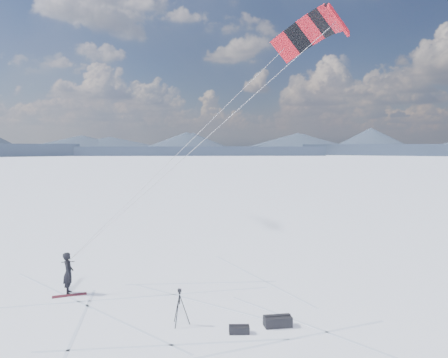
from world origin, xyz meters
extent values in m
plane|color=white|center=(0.00, 0.00, 0.00)|extent=(1800.00, 1800.00, 0.00)
cube|color=#1F2C3A|center=(209.56, 241.84, 2.49)|extent=(142.83, 132.24, 4.98)
cone|color=#1F2C3A|center=(209.56, 241.84, 4.98)|extent=(90.28, 90.28, 8.00)
cube|color=#1F2C3A|center=(132.93, 291.08, 2.49)|extent=(155.14, 103.25, 4.98)
cone|color=#1F2C3A|center=(132.93, 291.08, 4.98)|extent=(84.80, 84.80, 8.00)
cube|color=#1F2C3A|center=(45.54, 316.74, 2.49)|extent=(154.88, 65.89, 4.98)
cone|color=#1F2C3A|center=(45.54, 316.74, 4.98)|extent=(72.46, 72.46, 8.00)
cube|color=#1F2C3A|center=(-45.54, 316.74, 2.49)|extent=(154.88, 65.89, 4.98)
cone|color=#1F2C3A|center=(-45.54, 316.74, 4.98)|extent=(72.46, 72.46, 8.00)
cube|color=#ABB9D3|center=(-3.30, -1.70, 0.00)|extent=(3.52, 7.29, 0.01)
cube|color=#ABB9D3|center=(-1.60, 0.60, 0.00)|extent=(6.45, 7.79, 0.01)
cube|color=#ABB9D3|center=(0.10, 2.90, 0.00)|extent=(11.66, 3.07, 0.01)
cube|color=#ABB9D3|center=(1.80, -2.80, 0.00)|extent=(1.27, 5.91, 0.01)
cube|color=#ABB9D3|center=(3.50, -0.50, 0.00)|extent=(6.52, 4.83, 0.01)
cube|color=#ABB9D3|center=(5.20, 1.80, 0.00)|extent=(8.85, 4.87, 0.01)
cube|color=#ABB9D3|center=(-2.40, -1.60, 0.00)|extent=(5.61, 2.36, 0.01)
imported|color=black|center=(-3.59, 3.52, 0.00)|extent=(0.50, 0.70, 1.81)
cube|color=maroon|center=(-3.52, 3.22, 0.02)|extent=(1.43, 0.45, 0.04)
cylinder|color=black|center=(0.88, -0.91, 0.56)|extent=(0.39, 0.06, 1.12)
cylinder|color=black|center=(0.62, -0.73, 0.56)|extent=(0.20, 0.36, 1.12)
cylinder|color=black|center=(0.60, -1.05, 0.56)|extent=(0.24, 0.34, 1.12)
cylinder|color=black|center=(0.70, -0.90, 0.94)|extent=(0.04, 0.04, 0.35)
cube|color=black|center=(0.70, -0.90, 1.17)|extent=(0.08, 0.08, 0.05)
cube|color=black|center=(0.70, -0.90, 1.26)|extent=(0.14, 0.10, 0.10)
cylinder|color=black|center=(0.70, -0.81, 1.26)|extent=(0.07, 0.10, 0.07)
cube|color=black|center=(4.07, -1.79, 0.18)|extent=(1.00, 0.52, 0.37)
cylinder|color=black|center=(4.07, -1.79, 0.39)|extent=(0.93, 0.15, 0.09)
cube|color=black|center=(2.59, -2.04, 0.13)|extent=(0.75, 0.47, 0.26)
cylinder|color=black|center=(2.59, -2.04, 0.28)|extent=(0.66, 0.21, 0.08)
cube|color=red|center=(7.89, 1.49, 11.78)|extent=(1.51, 0.93, 1.60)
cube|color=black|center=(8.22, 2.32, 12.13)|extent=(1.36, 1.03, 1.48)
cube|color=red|center=(8.41, 3.26, 12.34)|extent=(1.20, 1.07, 1.34)
cube|color=black|center=(8.43, 4.24, 12.42)|extent=(1.16, 1.07, 1.19)
cube|color=red|center=(8.29, 5.22, 12.34)|extent=(1.32, 1.06, 1.34)
cube|color=black|center=(7.99, 6.13, 12.13)|extent=(1.47, 1.00, 1.48)
cube|color=red|center=(7.57, 6.91, 11.78)|extent=(1.59, 0.88, 1.60)
cylinder|color=gray|center=(2.15, 2.51, 6.59)|extent=(11.50, 2.05, 10.39)
cylinder|color=gray|center=(1.99, 5.22, 6.59)|extent=(11.17, 3.41, 10.39)
cylinder|color=black|center=(-3.59, 3.52, 1.40)|extent=(0.55, 0.06, 0.03)
camera|label=1|loc=(-1.15, -16.03, 6.38)|focal=35.00mm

